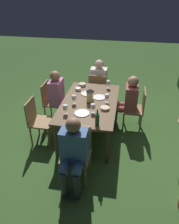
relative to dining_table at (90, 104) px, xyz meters
name	(u,v)px	position (x,y,z in m)	size (l,w,h in m)	color
ground_plane	(90,133)	(0.00, 0.00, -0.68)	(16.00, 16.00, 0.00)	#385B28
dining_table	(90,104)	(0.00, 0.00, 0.00)	(1.69, 1.02, 0.73)	brown
chair_side_left_b	(38,119)	(0.38, -0.90, -0.19)	(0.42, 0.40, 0.87)	#937047
chair_head_near	(98,89)	(-1.09, 0.00, -0.19)	(0.40, 0.42, 0.87)	#937047
person_in_cream	(99,80)	(-1.29, 0.00, -0.04)	(0.48, 0.38, 1.15)	white
chair_side_right_a	(137,108)	(-0.38, 0.90, -0.19)	(0.42, 0.40, 0.87)	#937047
person_in_rust	(128,100)	(-0.38, 0.71, -0.04)	(0.38, 0.47, 1.15)	#9E4C47
chair_side_left_a	(51,100)	(-0.38, -0.90, -0.19)	(0.42, 0.40, 0.87)	#937047
person_in_pink	(60,95)	(-0.38, -0.71, -0.04)	(0.38, 0.47, 1.15)	#C675A3
chair_head_far	(77,151)	(1.09, 0.00, -0.19)	(0.40, 0.42, 0.87)	#937047
person_in_blue	(73,152)	(1.29, 0.00, -0.04)	(0.48, 0.38, 1.15)	#426699
lantern_centerpiece	(90,95)	(-0.01, 0.01, 0.20)	(0.15, 0.15, 0.27)	black
green_bottle_on_table	(97,119)	(0.73, 0.25, 0.16)	(0.07, 0.07, 0.29)	#195128
wine_glass_a	(108,83)	(-0.67, 0.28, 0.17)	(0.08, 0.08, 0.17)	silver
wine_glass_b	(65,108)	(0.48, -0.33, 0.17)	(0.08, 0.08, 0.17)	silver
wine_glass_c	(74,98)	(0.11, -0.27, 0.17)	(0.08, 0.08, 0.17)	silver
wine_glass_d	(107,97)	(-0.04, 0.32, 0.17)	(0.08, 0.08, 0.17)	silver
wine_glass_e	(93,107)	(0.36, 0.12, 0.17)	(0.08, 0.08, 0.17)	silver
plate_a	(82,113)	(0.43, -0.05, 0.06)	(0.26, 0.26, 0.01)	white
plate_b	(99,97)	(-0.21, 0.16, 0.06)	(0.25, 0.25, 0.01)	silver
plate_c	(87,94)	(-0.32, -0.11, 0.06)	(0.24, 0.24, 0.01)	silver
bowl_olives	(78,89)	(-0.46, -0.32, 0.08)	(0.12, 0.12, 0.05)	silver
bowl_bread	(105,108)	(0.21, 0.31, 0.07)	(0.16, 0.16, 0.04)	#BCAD8E
bowl_salad	(82,85)	(-0.68, -0.28, 0.08)	(0.15, 0.15, 0.06)	#BCAD8E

